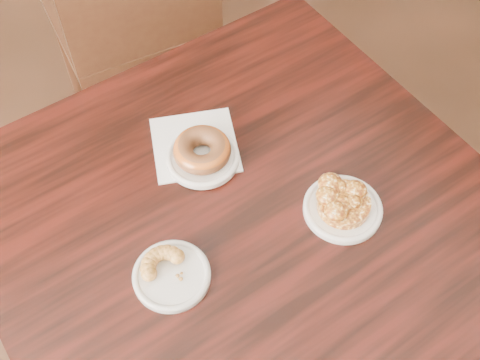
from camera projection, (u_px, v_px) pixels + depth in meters
floor at (349, 330)px, 1.81m from camera, size 5.00×5.00×0.00m
cafe_table at (246, 297)px, 1.47m from camera, size 1.00×1.00×0.75m
chair_far at (128, 14)px, 1.95m from camera, size 0.58×0.58×0.90m
napkin at (195, 145)px, 1.26m from camera, size 0.23×0.23×0.00m
plate_donut at (203, 158)px, 1.23m from camera, size 0.15×0.15×0.01m
plate_cruller at (172, 276)px, 1.08m from camera, size 0.14×0.14×0.01m
plate_fritter at (343, 209)px, 1.16m from camera, size 0.15×0.15×0.01m
glazed_donut at (202, 150)px, 1.21m from camera, size 0.12×0.12×0.04m
apple_fritter at (344, 203)px, 1.15m from camera, size 0.14×0.14×0.03m
cruller_fragment at (171, 271)px, 1.07m from camera, size 0.10×0.10×0.03m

